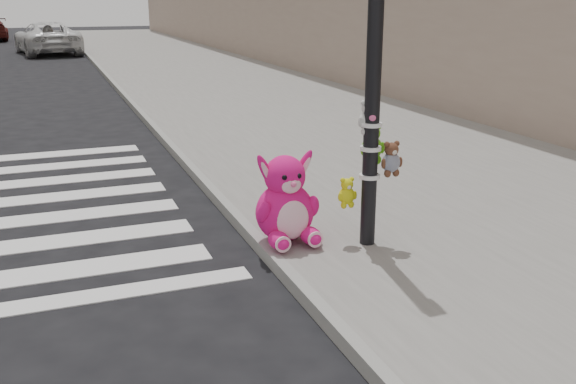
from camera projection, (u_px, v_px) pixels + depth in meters
name	position (u px, v px, depth m)	size (l,w,h in m)	color
sidewalk_near	(296.00, 113.00, 15.10)	(7.00, 80.00, 0.14)	slate
curb_edge	(149.00, 122.00, 13.93)	(0.12, 80.00, 0.15)	gray
signal_pole	(374.00, 88.00, 6.48)	(0.66, 0.50, 4.00)	black
pink_bunny	(286.00, 205.00, 6.88)	(0.71, 0.74, 1.01)	#E71379
red_teddy	(290.00, 225.00, 7.22)	(0.12, 0.09, 0.18)	#A81015
car_white_near	(47.00, 38.00, 30.95)	(2.52, 5.47, 1.52)	silver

